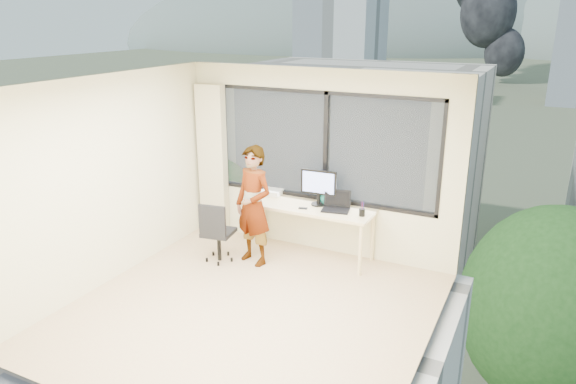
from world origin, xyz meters
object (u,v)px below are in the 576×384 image
Objects in this scene: person at (254,206)px; laptop at (336,202)px; monitor at (319,187)px; chair at (218,231)px; desk at (309,231)px; handbag at (327,198)px; game_console at (272,192)px.

laptop is at bearing 42.50° from person.
chair is at bearing -149.11° from monitor.
laptop is at bearing -1.27° from desk.
desk is at bearing -126.97° from handbag.
chair is 1.56m from handbag.
game_console is at bearing 156.67° from laptop.
handbag is (0.79, 0.67, 0.02)m from person.
chair is at bearing -113.10° from game_console.
game_console is 1.23× the size of handbag.
chair is at bearing -143.39° from person.
handbag is at bearing 25.02° from chair.
monitor is at bearing -135.99° from handbag.
chair is 0.54× the size of person.
person is at bearing -141.85° from monitor.
game_console is 1.12m from laptop.
person is 5.62× the size of game_console.
person is 0.93m from monitor.
monitor reaches higher than handbag.
monitor is at bearing 148.40° from laptop.
laptop is at bearing -23.58° from monitor.
handbag is at bearing -5.40° from game_console.
chair is 1.03m from game_console.
game_console is (-0.79, 0.12, -0.22)m from monitor.
person reaches higher than laptop.
game_console is at bearing -171.04° from handbag.
laptop reaches higher than chair.
desk is 1.26m from chair.
handbag is at bearing 27.87° from monitor.
person is at bearing 11.75° from chair.
laptop is 0.27m from handbag.
monitor reaches higher than desk.
handbag is (0.10, 0.06, -0.16)m from monitor.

